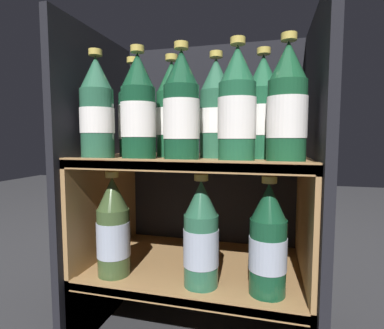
# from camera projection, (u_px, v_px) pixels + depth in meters

# --- Properties ---
(fridge_back_wall) EXTENTS (0.60, 0.02, 0.82)m
(fridge_back_wall) POSITION_uv_depth(u_px,v_px,m) (211.00, 175.00, 0.98)
(fridge_back_wall) COLOR black
(fridge_back_wall) RESTS_ON ground_plane
(fridge_side_left) EXTENTS (0.02, 0.41, 0.82)m
(fridge_side_left) POSITION_uv_depth(u_px,v_px,m) (100.00, 180.00, 0.87)
(fridge_side_left) COLOR black
(fridge_side_left) RESTS_ON ground_plane
(fridge_side_right) EXTENTS (0.02, 0.41, 0.82)m
(fridge_side_right) POSITION_uv_depth(u_px,v_px,m) (314.00, 188.00, 0.72)
(fridge_side_right) COLOR black
(fridge_side_right) RESTS_ON ground_plane
(shelf_lower) EXTENTS (0.56, 0.37, 0.20)m
(shelf_lower) POSITION_uv_depth(u_px,v_px,m) (196.00, 277.00, 0.81)
(shelf_lower) COLOR #9E7547
(shelf_lower) RESTS_ON ground_plane
(shelf_upper) EXTENTS (0.56, 0.37, 0.49)m
(shelf_upper) POSITION_uv_depth(u_px,v_px,m) (197.00, 206.00, 0.79)
(shelf_upper) COLOR #9E7547
(shelf_upper) RESTS_ON ground_plane
(bottle_upper_front_0) EXTENTS (0.08, 0.08, 0.26)m
(bottle_upper_front_0) POSITION_uv_depth(u_px,v_px,m) (97.00, 111.00, 0.72)
(bottle_upper_front_0) COLOR #285B42
(bottle_upper_front_0) RESTS_ON shelf_upper
(bottle_upper_front_1) EXTENTS (0.08, 0.08, 0.26)m
(bottle_upper_front_1) POSITION_uv_depth(u_px,v_px,m) (138.00, 110.00, 0.69)
(bottle_upper_front_1) COLOR #144228
(bottle_upper_front_1) RESTS_ON shelf_upper
(bottle_upper_front_2) EXTENTS (0.08, 0.08, 0.26)m
(bottle_upper_front_2) POSITION_uv_depth(u_px,v_px,m) (181.00, 110.00, 0.67)
(bottle_upper_front_2) COLOR #144228
(bottle_upper_front_2) RESTS_ON shelf_upper
(bottle_upper_front_3) EXTENTS (0.08, 0.08, 0.26)m
(bottle_upper_front_3) POSITION_uv_depth(u_px,v_px,m) (237.00, 108.00, 0.64)
(bottle_upper_front_3) COLOR #1E5638
(bottle_upper_front_3) RESTS_ON shelf_upper
(bottle_upper_front_4) EXTENTS (0.08, 0.08, 0.26)m
(bottle_upper_front_4) POSITION_uv_depth(u_px,v_px,m) (287.00, 107.00, 0.61)
(bottle_upper_front_4) COLOR #194C2D
(bottle_upper_front_4) RESTS_ON shelf_upper
(bottle_upper_back_0) EXTENTS (0.08, 0.08, 0.26)m
(bottle_upper_back_0) POSITION_uv_depth(u_px,v_px,m) (134.00, 114.00, 0.79)
(bottle_upper_back_0) COLOR #144228
(bottle_upper_back_0) RESTS_ON shelf_upper
(bottle_upper_back_1) EXTENTS (0.08, 0.08, 0.26)m
(bottle_upper_back_1) POSITION_uv_depth(u_px,v_px,m) (172.00, 113.00, 0.77)
(bottle_upper_back_1) COLOR #194C2D
(bottle_upper_back_1) RESTS_ON shelf_upper
(bottle_upper_back_2) EXTENTS (0.08, 0.08, 0.26)m
(bottle_upper_back_2) POSITION_uv_depth(u_px,v_px,m) (216.00, 111.00, 0.74)
(bottle_upper_back_2) COLOR #285B42
(bottle_upper_back_2) RESTS_ON shelf_upper
(bottle_upper_back_3) EXTENTS (0.08, 0.08, 0.26)m
(bottle_upper_back_3) POSITION_uv_depth(u_px,v_px,m) (263.00, 111.00, 0.71)
(bottle_upper_back_3) COLOR #1E5638
(bottle_upper_back_3) RESTS_ON shelf_upper
(bottle_lower_front_0) EXTENTS (0.08, 0.08, 0.26)m
(bottle_lower_front_0) POSITION_uv_depth(u_px,v_px,m) (113.00, 230.00, 0.74)
(bottle_lower_front_0) COLOR #384C28
(bottle_lower_front_0) RESTS_ON shelf_lower
(bottle_lower_front_1) EXTENTS (0.08, 0.08, 0.26)m
(bottle_lower_front_1) POSITION_uv_depth(u_px,v_px,m) (201.00, 238.00, 0.68)
(bottle_lower_front_1) COLOR #285B42
(bottle_lower_front_1) RESTS_ON shelf_lower
(bottle_lower_front_2) EXTENTS (0.08, 0.08, 0.26)m
(bottle_lower_front_2) POSITION_uv_depth(u_px,v_px,m) (268.00, 243.00, 0.65)
(bottle_lower_front_2) COLOR #144228
(bottle_lower_front_2) RESTS_ON shelf_lower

